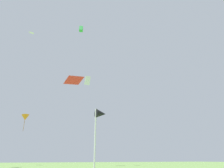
# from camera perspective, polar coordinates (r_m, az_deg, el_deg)

# --- Properties ---
(distant_kite_white_mid_right) EXTENTS (0.93, 1.18, 1.41)m
(distant_kite_white_mid_right) POSITION_cam_1_polar(r_m,az_deg,el_deg) (28.33, -7.13, 0.99)
(distant_kite_white_mid_right) COLOR white
(distant_kite_white_high_left) EXTENTS (0.61, 0.60, 0.21)m
(distant_kite_white_high_left) POSITION_cam_1_polar(r_m,az_deg,el_deg) (20.03, -22.29, 13.62)
(distant_kite_white_high_left) COLOR white
(distant_kite_orange_low_left) EXTENTS (1.28, 1.28, 2.51)m
(distant_kite_orange_low_left) POSITION_cam_1_polar(r_m,az_deg,el_deg) (33.17, -23.85, -8.87)
(distant_kite_orange_low_left) COLOR orange
(distant_kite_red_overhead_distant) EXTENTS (1.22, 1.22, 0.34)m
(distant_kite_red_overhead_distant) POSITION_cam_1_polar(r_m,az_deg,el_deg) (10.74, -11.08, 1.23)
(distant_kite_red_overhead_distant) COLOR red
(distant_kite_green_mid_left) EXTENTS (0.78, 0.87, 1.00)m
(distant_kite_green_mid_left) POSITION_cam_1_polar(r_m,az_deg,el_deg) (33.61, -8.95, 15.47)
(distant_kite_green_mid_left) COLOR green
(marker_flag) EXTENTS (0.30, 0.24, 2.01)m
(marker_flag) POSITION_cam_1_polar(r_m,az_deg,el_deg) (5.27, -3.53, -10.12)
(marker_flag) COLOR silver
(marker_flag) RESTS_ON ground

